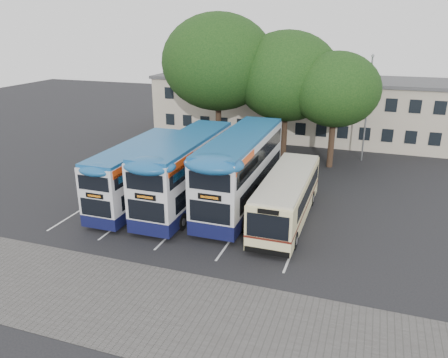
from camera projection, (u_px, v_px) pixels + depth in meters
ground at (224, 257)px, 22.63m from camera, size 120.00×120.00×0.00m
paving_strip at (142, 305)px, 18.79m from camera, size 40.00×6.00×0.01m
bay_lines at (194, 211)px, 28.22m from camera, size 14.12×11.00×0.01m
depot_building at (308, 107)px, 45.58m from camera, size 32.40×8.40×6.20m
lamp_post at (368, 103)px, 36.84m from camera, size 0.25×1.05×9.06m
tree_left at (218, 62)px, 37.80m from camera, size 9.77×9.77×12.41m
tree_mid at (287, 76)px, 37.00m from camera, size 8.91×8.91×10.98m
tree_right at (336, 90)px, 34.70m from camera, size 7.03×7.03×9.46m
bus_dd_left at (138, 171)px, 28.77m from camera, size 2.36×9.75×4.06m
bus_dd_mid at (187, 169)px, 28.38m from camera, size 2.67×11.01×4.59m
bus_dd_right at (241, 167)px, 28.23m from camera, size 2.80×11.56×4.82m
bus_single at (287, 195)px, 26.32m from camera, size 2.52×9.90×2.95m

